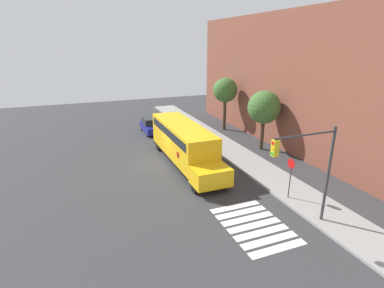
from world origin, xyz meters
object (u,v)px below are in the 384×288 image
parked_car (151,125)px  traffic_light (312,163)px  tree_far_sidewalk (225,91)px  stop_sign (290,174)px  tree_near_sidewalk (264,108)px  school_bus (184,142)px

parked_car → traffic_light: 21.07m
parked_car → traffic_light: size_ratio=0.74×
tree_far_sidewalk → stop_sign: bearing=-13.1°
stop_sign → tree_near_sidewalk: bearing=156.1°
stop_sign → traffic_light: traffic_light is taller
stop_sign → traffic_light: size_ratio=0.50×
tree_far_sidewalk → parked_car: bearing=-103.2°
parked_car → traffic_light: bearing=8.9°
school_bus → stop_sign: 9.10m
stop_sign → tree_far_sidewalk: tree_far_sidewalk is taller
school_bus → stop_sign: bearing=26.3°
school_bus → tree_far_sidewalk: (-7.86, 7.78, 2.59)m
stop_sign → tree_near_sidewalk: 9.77m
traffic_light → tree_near_sidewalk: size_ratio=1.01×
stop_sign → traffic_light: (2.70, -1.11, 1.89)m
school_bus → traffic_light: 11.39m
school_bus → stop_sign: (8.15, 4.04, -0.06)m
school_bus → tree_near_sidewalk: size_ratio=2.05×
stop_sign → traffic_light: 3.48m
parked_car → tree_near_sidewalk: bearing=41.7°
school_bus → parked_car: bearing=-178.2°
tree_near_sidewalk → tree_far_sidewalk: 7.32m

